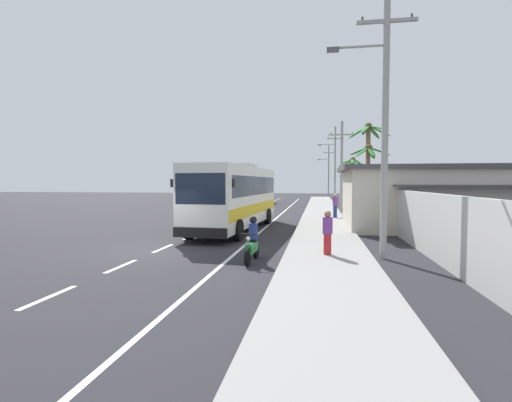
# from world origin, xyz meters

# --- Properties ---
(ground_plane) EXTENTS (160.00, 160.00, 0.00)m
(ground_plane) POSITION_xyz_m (0.00, 0.00, 0.00)
(ground_plane) COLOR #28282D
(sidewalk_kerb) EXTENTS (3.20, 90.00, 0.14)m
(sidewalk_kerb) POSITION_xyz_m (6.80, 10.00, 0.07)
(sidewalk_kerb) COLOR #999993
(sidewalk_kerb) RESTS_ON ground
(lane_markings) EXTENTS (3.40, 71.00, 0.01)m
(lane_markings) POSITION_xyz_m (1.93, 14.74, 0.00)
(lane_markings) COLOR white
(lane_markings) RESTS_ON ground
(boundary_wall) EXTENTS (0.24, 60.00, 2.39)m
(boundary_wall) POSITION_xyz_m (10.60, 14.00, 1.19)
(boundary_wall) COLOR #B2B2AD
(boundary_wall) RESTS_ON ground
(coach_bus_foreground) EXTENTS (3.43, 11.70, 3.92)m
(coach_bus_foreground) POSITION_xyz_m (1.71, 7.20, 2.04)
(coach_bus_foreground) COLOR silver
(coach_bus_foreground) RESTS_ON ground
(coach_bus_far_lane) EXTENTS (2.98, 11.46, 3.59)m
(coach_bus_far_lane) POSITION_xyz_m (-1.94, 32.53, 1.87)
(coach_bus_far_lane) COLOR gold
(coach_bus_far_lane) RESTS_ON ground
(motorcycle_beside_bus) EXTENTS (0.56, 1.96, 1.59)m
(motorcycle_beside_bus) POSITION_xyz_m (4.17, -1.36, 0.65)
(motorcycle_beside_bus) COLOR black
(motorcycle_beside_bus) RESTS_ON ground
(pedestrian_near_kerb) EXTENTS (0.36, 0.36, 1.61)m
(pedestrian_near_kerb) POSITION_xyz_m (6.79, -0.37, 0.98)
(pedestrian_near_kerb) COLOR red
(pedestrian_near_kerb) RESTS_ON sidewalk_kerb
(pedestrian_midwalk) EXTENTS (0.36, 0.36, 1.77)m
(pedestrian_midwalk) POSITION_xyz_m (7.69, 14.45, 1.07)
(pedestrian_midwalk) COLOR navy
(pedestrian_midwalk) RESTS_ON sidewalk_kerb
(utility_pole_nearest) EXTENTS (3.13, 0.24, 10.09)m
(utility_pole_nearest) POSITION_xyz_m (8.72, -0.13, 5.34)
(utility_pole_nearest) COLOR #9E9E99
(utility_pole_nearest) RESTS_ON ground
(utility_pole_mid) EXTENTS (2.31, 0.24, 8.05)m
(utility_pole_mid) POSITION_xyz_m (8.42, 19.54, 4.23)
(utility_pole_mid) COLOR #9E9E99
(utility_pole_mid) RESTS_ON ground
(utility_pole_far) EXTENTS (3.53, 0.24, 10.39)m
(utility_pole_far) POSITION_xyz_m (8.61, 39.21, 5.52)
(utility_pole_far) COLOR #9E9E99
(utility_pole_far) RESTS_ON ground
(utility_pole_distant) EXTENTS (2.95, 0.24, 9.70)m
(utility_pole_distant) POSITION_xyz_m (8.26, 58.89, 5.12)
(utility_pole_distant) COLOR #9E9E99
(utility_pole_distant) RESTS_ON ground
(palm_nearest) EXTENTS (2.87, 3.13, 5.41)m
(palm_nearest) POSITION_xyz_m (9.99, 26.50, 4.09)
(palm_nearest) COLOR brown
(palm_nearest) RESTS_ON ground
(palm_second) EXTENTS (3.27, 3.55, 7.38)m
(palm_second) POSITION_xyz_m (10.23, 16.26, 5.04)
(palm_second) COLOR brown
(palm_second) RESTS_ON ground
(palm_third) EXTENTS (3.96, 3.69, 5.79)m
(palm_third) POSITION_xyz_m (10.62, 37.03, 4.18)
(palm_third) COLOR brown
(palm_third) RESTS_ON ground
(palm_fourth) EXTENTS (2.86, 2.80, 5.48)m
(palm_fourth) POSITION_xyz_m (9.94, 13.57, 4.08)
(palm_fourth) COLOR brown
(palm_fourth) RESTS_ON ground
(palm_farthest) EXTENTS (2.61, 2.46, 5.13)m
(palm_farthest) POSITION_xyz_m (9.87, 34.00, 3.70)
(palm_farthest) COLOR brown
(palm_farthest) RESTS_ON ground
(roadside_building) EXTENTS (14.45, 8.69, 3.72)m
(roadside_building) POSITION_xyz_m (15.00, 9.84, 1.88)
(roadside_building) COLOR beige
(roadside_building) RESTS_ON ground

